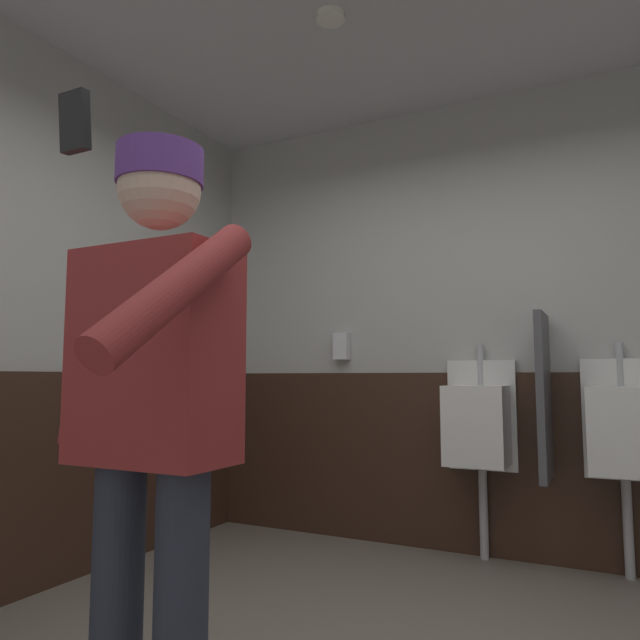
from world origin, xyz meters
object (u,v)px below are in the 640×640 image
(urinal_left, at_px, (478,424))
(urinal_middle, at_px, (623,429))
(soap_dispenser, at_px, (342,346))
(person, at_px, (152,393))
(cell_phone, at_px, (75,122))

(urinal_left, height_order, urinal_middle, same)
(urinal_left, distance_m, soap_dispenser, 1.04)
(urinal_left, xyz_separation_m, urinal_middle, (0.75, 0.00, 0.00))
(person, bearing_deg, soap_dispenser, 102.13)
(urinal_middle, distance_m, cell_phone, 2.98)
(person, bearing_deg, urinal_middle, 62.57)
(person, xyz_separation_m, cell_phone, (0.26, -0.50, 0.51))
(person, height_order, cell_phone, person)
(urinal_middle, xyz_separation_m, person, (-1.16, -2.24, 0.23))
(urinal_left, bearing_deg, soap_dispenser, 172.58)
(urinal_middle, relative_size, cell_phone, 11.27)
(person, bearing_deg, urinal_left, 79.59)
(urinal_middle, xyz_separation_m, soap_dispenser, (-1.67, 0.12, 0.48))
(urinal_middle, distance_m, soap_dispenser, 1.74)
(urinal_left, bearing_deg, cell_phone, -93.17)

